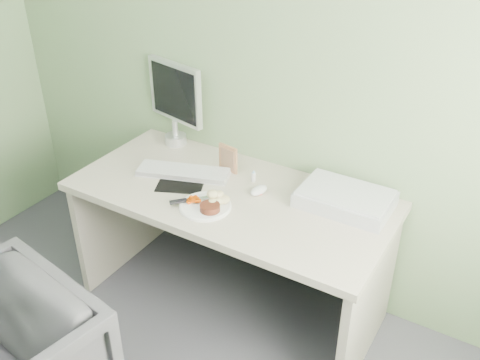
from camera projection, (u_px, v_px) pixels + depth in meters
The scene contains 14 objects.
wall_back at pixel (269, 49), 2.59m from camera, with size 3.50×3.50×0.00m, color #65805A.
desk at pixel (230, 223), 2.73m from camera, with size 1.60×0.75×0.73m.
plate at pixel (205, 206), 2.52m from camera, with size 0.25×0.25×0.01m, color white.
steak at pixel (210, 208), 2.47m from camera, with size 0.09×0.09×0.03m, color black.
potato_pile at pixel (218, 196), 2.53m from camera, with size 0.10×0.07×0.06m, color tan.
carrot_heap at pixel (193, 199), 2.53m from camera, with size 0.06×0.05×0.04m, color #DA4B04.
steak_knife at pixel (185, 200), 2.53m from camera, with size 0.15×0.17×0.02m.
mousepad at pixel (181, 182), 2.71m from camera, with size 0.23×0.20×0.00m, color black.
keyboard at pixel (183, 171), 2.78m from camera, with size 0.48×0.14×0.02m, color white.
computer_mouse at pixel (259, 190), 2.62m from camera, with size 0.06×0.10×0.04m, color white.
photo_frame at pixel (228, 158), 2.78m from camera, with size 0.12×0.01×0.15m, color #A46D4C.
eyedrop_bottle at pixel (254, 176), 2.72m from camera, with size 0.02×0.02×0.06m.
scanner at pixel (345, 199), 2.52m from camera, with size 0.43×0.29×0.07m, color #AAACB1.
monitor at pixel (175, 99), 2.97m from camera, with size 0.40×0.15×0.48m.
Camera 1 is at (1.19, -0.26, 2.13)m, focal length 40.00 mm.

